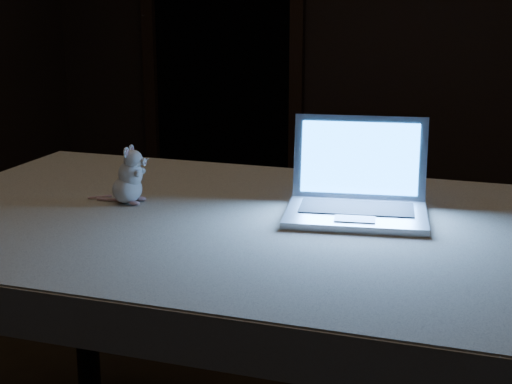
% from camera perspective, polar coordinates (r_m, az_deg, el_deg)
% --- Properties ---
extents(back_wall, '(4.50, 0.04, 2.60)m').
position_cam_1_polar(back_wall, '(4.28, 11.38, 14.06)').
color(back_wall, black).
rests_on(back_wall, ground).
extents(doorway, '(1.06, 0.36, 2.13)m').
position_cam_1_polar(doorway, '(4.61, -2.63, 11.46)').
color(doorway, black).
rests_on(doorway, back_wall).
extents(table, '(1.58, 1.06, 0.82)m').
position_cam_1_polar(table, '(1.98, -2.15, -13.53)').
color(table, black).
rests_on(table, floor).
extents(tablecloth, '(1.79, 1.34, 0.10)m').
position_cam_1_polar(tablecloth, '(1.89, -3.77, -2.81)').
color(tablecloth, beige).
rests_on(tablecloth, table).
extents(laptop, '(0.39, 0.36, 0.23)m').
position_cam_1_polar(laptop, '(1.78, 7.81, 1.50)').
color(laptop, '#B3B2B7').
rests_on(laptop, tablecloth).
extents(plush_mouse, '(0.14, 0.14, 0.15)m').
position_cam_1_polar(plush_mouse, '(1.93, -9.93, 1.31)').
color(plush_mouse, silver).
rests_on(plush_mouse, tablecloth).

